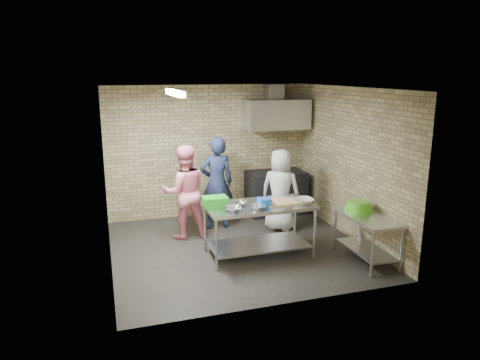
# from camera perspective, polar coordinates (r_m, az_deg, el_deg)

# --- Properties ---
(floor) EXTENTS (4.20, 4.20, 0.00)m
(floor) POSITION_cam_1_polar(r_m,az_deg,el_deg) (7.79, -0.27, -8.63)
(floor) COLOR black
(floor) RESTS_ON ground
(ceiling) EXTENTS (4.20, 4.20, 0.00)m
(ceiling) POSITION_cam_1_polar(r_m,az_deg,el_deg) (7.21, -0.29, 11.63)
(ceiling) COLOR black
(ceiling) RESTS_ON ground
(back_wall) EXTENTS (4.20, 0.06, 2.70)m
(back_wall) POSITION_cam_1_polar(r_m,az_deg,el_deg) (9.28, -3.92, 3.68)
(back_wall) COLOR tan
(back_wall) RESTS_ON ground
(front_wall) EXTENTS (4.20, 0.06, 2.70)m
(front_wall) POSITION_cam_1_polar(r_m,az_deg,el_deg) (5.56, 5.81, -3.21)
(front_wall) COLOR tan
(front_wall) RESTS_ON ground
(left_wall) EXTENTS (0.06, 4.00, 2.70)m
(left_wall) POSITION_cam_1_polar(r_m,az_deg,el_deg) (7.07, -16.76, -0.06)
(left_wall) COLOR tan
(left_wall) RESTS_ON ground
(right_wall) EXTENTS (0.06, 4.00, 2.70)m
(right_wall) POSITION_cam_1_polar(r_m,az_deg,el_deg) (8.24, 13.84, 2.02)
(right_wall) COLOR tan
(right_wall) RESTS_ON ground
(prep_table) EXTENTS (1.74, 0.87, 0.87)m
(prep_table) POSITION_cam_1_polar(r_m,az_deg,el_deg) (7.37, 2.43, -6.36)
(prep_table) COLOR #A8AAAF
(prep_table) RESTS_ON floor
(side_counter) EXTENTS (0.60, 1.20, 0.75)m
(side_counter) POSITION_cam_1_polar(r_m,az_deg,el_deg) (7.45, 15.78, -7.14)
(side_counter) COLOR silver
(side_counter) RESTS_ON floor
(stove) EXTENTS (1.20, 0.70, 0.90)m
(stove) POSITION_cam_1_polar(r_m,az_deg,el_deg) (9.55, 4.56, -1.58)
(stove) COLOR black
(stove) RESTS_ON floor
(range_hood) EXTENTS (1.30, 0.60, 0.60)m
(range_hood) POSITION_cam_1_polar(r_m,az_deg,el_deg) (9.30, 4.64, 8.35)
(range_hood) COLOR silver
(range_hood) RESTS_ON back_wall
(hood_duct) EXTENTS (0.35, 0.30, 0.30)m
(hood_duct) POSITION_cam_1_polar(r_m,az_deg,el_deg) (9.41, 4.35, 11.17)
(hood_duct) COLOR #A5A8AD
(hood_duct) RESTS_ON back_wall
(wall_shelf) EXTENTS (0.80, 0.20, 0.04)m
(wall_shelf) POSITION_cam_1_polar(r_m,az_deg,el_deg) (9.61, 5.87, 7.42)
(wall_shelf) COLOR #3F2B19
(wall_shelf) RESTS_ON back_wall
(fluorescent_fixture) EXTENTS (0.10, 1.25, 0.08)m
(fluorescent_fixture) POSITION_cam_1_polar(r_m,az_deg,el_deg) (6.98, -8.30, 10.93)
(fluorescent_fixture) COLOR white
(fluorescent_fixture) RESTS_ON ceiling
(green_crate) EXTENTS (0.39, 0.29, 0.15)m
(green_crate) POSITION_cam_1_polar(r_m,az_deg,el_deg) (7.12, -3.17, -2.76)
(green_crate) COLOR #1E9A1C
(green_crate) RESTS_ON prep_table
(blue_tub) EXTENTS (0.19, 0.19, 0.13)m
(blue_tub) POSITION_cam_1_polar(r_m,az_deg,el_deg) (7.14, 3.12, -2.84)
(blue_tub) COLOR blue
(blue_tub) RESTS_ON prep_table
(cutting_board) EXTENTS (0.53, 0.40, 0.03)m
(cutting_board) POSITION_cam_1_polar(r_m,az_deg,el_deg) (7.33, 5.09, -2.82)
(cutting_board) COLOR #D7B37C
(cutting_board) RESTS_ON prep_table
(mixing_bowl_a) EXTENTS (0.29, 0.29, 0.07)m
(mixing_bowl_a) POSITION_cam_1_polar(r_m,az_deg,el_deg) (6.89, -0.89, -3.69)
(mixing_bowl_a) COLOR #AAADB1
(mixing_bowl_a) RESTS_ON prep_table
(mixing_bowl_b) EXTENTS (0.22, 0.22, 0.06)m
(mixing_bowl_b) POSITION_cam_1_polar(r_m,az_deg,el_deg) (7.18, 0.07, -2.99)
(mixing_bowl_b) COLOR #AFB2B7
(mixing_bowl_b) RESTS_ON prep_table
(mixing_bowl_c) EXTENTS (0.27, 0.27, 0.06)m
(mixing_bowl_c) POSITION_cam_1_polar(r_m,az_deg,el_deg) (6.99, 2.30, -3.46)
(mixing_bowl_c) COLOR silver
(mixing_bowl_c) RESTS_ON prep_table
(ceramic_bowl) EXTENTS (0.35, 0.35, 0.08)m
(ceramic_bowl) POSITION_cam_1_polar(r_m,az_deg,el_deg) (7.35, 8.01, -2.65)
(ceramic_bowl) COLOR beige
(ceramic_bowl) RESTS_ON prep_table
(green_basin) EXTENTS (0.46, 0.46, 0.17)m
(green_basin) POSITION_cam_1_polar(r_m,az_deg,el_deg) (7.49, 14.85, -3.25)
(green_basin) COLOR #59C626
(green_basin) RESTS_ON side_counter
(bottle_green) EXTENTS (0.06, 0.06, 0.15)m
(bottle_green) POSITION_cam_1_polar(r_m,az_deg,el_deg) (9.66, 6.71, 8.00)
(bottle_green) COLOR green
(bottle_green) RESTS_ON wall_shelf
(man_navy) EXTENTS (0.66, 0.44, 1.77)m
(man_navy) POSITION_cam_1_polar(r_m,az_deg,el_deg) (8.53, -2.99, -0.39)
(man_navy) COLOR #141733
(man_navy) RESTS_ON floor
(woman_pink) EXTENTS (0.83, 0.65, 1.70)m
(woman_pink) POSITION_cam_1_polar(r_m,az_deg,el_deg) (8.09, -7.08, -1.53)
(woman_pink) COLOR pink
(woman_pink) RESTS_ON floor
(woman_white) EXTENTS (0.90, 0.87, 1.56)m
(woman_white) POSITION_cam_1_polar(r_m,az_deg,el_deg) (8.47, 5.19, -1.27)
(woman_white) COLOR white
(woman_white) RESTS_ON floor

